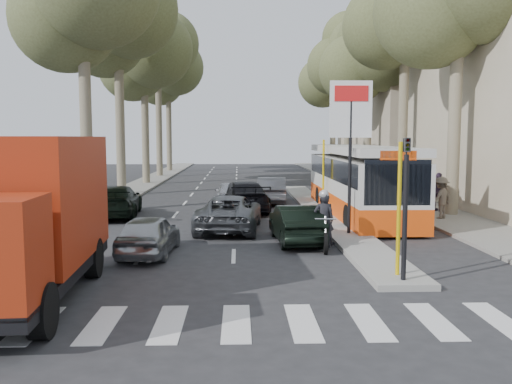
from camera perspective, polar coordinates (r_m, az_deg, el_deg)
ground at (r=14.71m, az=1.11°, el=-8.42°), size 120.00×120.00×0.00m
sidewalk_right at (r=40.50m, az=11.47°, el=0.62°), size 3.20×70.00×0.12m
median_left at (r=43.00m, az=-11.59°, el=0.91°), size 2.40×64.00×0.12m
traffic_island at (r=25.80m, az=7.05°, el=-2.14°), size 1.50×26.00×0.16m
building_far at (r=51.10m, az=16.95°, el=10.44°), size 11.00×20.00×16.00m
billboard at (r=19.65m, az=9.91°, el=5.97°), size 1.50×12.10×5.60m
traffic_light_island at (r=13.40m, az=15.49°, el=0.77°), size 0.16×0.41×3.60m
tree_l_b at (r=35.89m, az=-14.13°, el=17.60°), size 7.40×7.20×14.88m
tree_l_c at (r=43.41m, az=-11.54°, el=14.16°), size 7.40×7.20×13.71m
tree_l_d at (r=51.50m, az=-10.16°, el=14.78°), size 7.40×7.20×15.66m
tree_l_e at (r=59.23m, az=-9.10°, el=12.59°), size 7.40×7.20×14.49m
tree_r_b at (r=34.75m, az=15.68°, el=18.54°), size 7.40×7.20×15.27m
tree_r_c at (r=41.97m, az=11.96°, el=13.97°), size 7.40×7.20×13.32m
tree_r_d at (r=49.91m, az=9.85°, el=14.28°), size 7.40×7.20×14.88m
tree_r_e at (r=57.63m, az=8.29°, el=12.45°), size 7.40×7.20×14.10m
silver_hatchback at (r=17.01m, az=-11.19°, el=-4.40°), size 1.70×3.80×1.27m
dark_hatchback at (r=18.69m, az=4.22°, el=-3.33°), size 1.66×4.06×1.31m
queue_car_a at (r=21.09m, az=-2.82°, el=-2.19°), size 2.73×5.15×1.38m
queue_car_b at (r=26.32m, az=-1.33°, el=-0.46°), size 2.72×5.41×1.51m
queue_car_c at (r=27.40m, az=-2.61°, el=-0.30°), size 1.70×4.20×1.43m
queue_car_d at (r=29.76m, az=1.67°, el=0.18°), size 1.81×4.44×1.43m
queue_car_e at (r=25.47m, az=-14.46°, el=-0.93°), size 2.49×5.12×1.44m
red_truck at (r=13.00m, az=-23.47°, el=-2.17°), size 2.93×6.92×3.63m
city_bus at (r=25.45m, az=10.72°, el=1.39°), size 2.75×12.32×3.24m
motorcycle at (r=17.86m, az=7.11°, el=-3.05°), size 0.85×2.28×1.94m
pedestrian_near at (r=27.03m, az=18.66°, el=0.00°), size 1.10×1.16×1.83m
pedestrian_far at (r=24.64m, az=18.91°, el=-0.57°), size 1.25×1.09×1.80m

